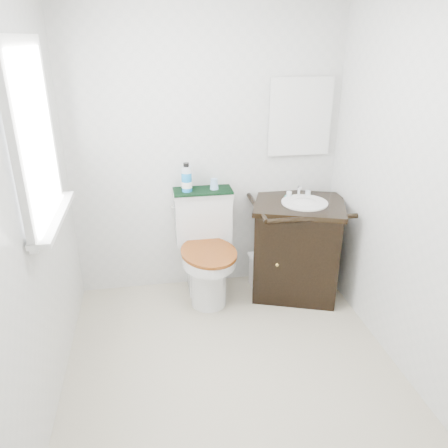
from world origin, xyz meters
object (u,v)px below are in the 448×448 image
object	(u,v)px
trash_bin	(261,270)
mouthwash_bottle	(187,178)
toilet	(206,254)
cup	(214,184)
vanity	(297,245)

from	to	relation	value
trash_bin	mouthwash_bottle	xyz separation A→B (m)	(-0.63, 0.04, 0.86)
toilet	cup	world-z (taller)	cup
vanity	trash_bin	distance (m)	0.40
vanity	mouthwash_bottle	distance (m)	1.08
toilet	vanity	xyz separation A→B (m)	(0.76, -0.06, 0.05)
vanity	cup	world-z (taller)	cup
toilet	vanity	bearing A→B (deg)	-4.46
vanity	mouthwash_bottle	world-z (taller)	mouthwash_bottle
mouthwash_bottle	cup	xyz separation A→B (m)	(0.22, 0.01, -0.06)
vanity	toilet	bearing A→B (deg)	175.54
mouthwash_bottle	cup	bearing A→B (deg)	3.87
toilet	vanity	world-z (taller)	vanity
cup	trash_bin	bearing A→B (deg)	-8.21
toilet	mouthwash_bottle	world-z (taller)	mouthwash_bottle
vanity	cup	distance (m)	0.87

